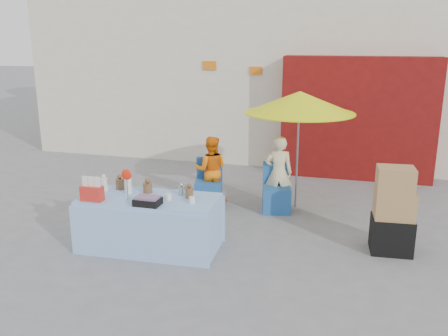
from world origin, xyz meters
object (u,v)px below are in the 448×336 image
(chair_left, at_px, (209,191))
(box_stack, at_px, (393,213))
(vendor_orange, at_px, (211,170))
(market_table, at_px, (150,222))
(chair_right, at_px, (276,197))
(vendor_beige, at_px, (279,173))
(umbrella, at_px, (300,103))

(chair_left, height_order, box_stack, box_stack)
(vendor_orange, bearing_deg, box_stack, 143.86)
(market_table, bearing_deg, vendor_orange, 80.28)
(chair_right, xyz_separation_m, box_stack, (1.85, -1.21, 0.32))
(market_table, distance_m, vendor_beige, 2.63)
(chair_right, height_order, vendor_beige, vendor_beige)
(chair_left, distance_m, vendor_orange, 0.39)
(umbrella, bearing_deg, chair_right, -136.84)
(market_table, distance_m, box_stack, 3.46)
(chair_left, xyz_separation_m, vendor_orange, (0.00, 0.13, 0.37))
(vendor_orange, distance_m, box_stack, 3.37)
(chair_left, bearing_deg, umbrella, -2.32)
(vendor_beige, height_order, umbrella, umbrella)
(chair_right, xyz_separation_m, umbrella, (0.30, 0.28, 1.64))
(market_table, height_order, chair_left, market_table)
(market_table, xyz_separation_m, vendor_beige, (1.52, 2.13, 0.27))
(vendor_beige, bearing_deg, market_table, 41.91)
(chair_left, relative_size, umbrella, 0.41)
(umbrella, bearing_deg, market_table, -128.48)
(vendor_beige, bearing_deg, umbrella, -166.14)
(market_table, height_order, chair_right, market_table)
(market_table, height_order, vendor_beige, vendor_beige)
(market_table, relative_size, box_stack, 1.63)
(chair_right, bearing_deg, vendor_beige, 75.82)
(chair_right, distance_m, box_stack, 2.23)
(market_table, height_order, umbrella, umbrella)
(vendor_orange, relative_size, vendor_beige, 0.94)
(vendor_orange, distance_m, vendor_beige, 1.25)
(market_table, xyz_separation_m, chair_right, (1.51, 2.00, -0.14))
(vendor_orange, bearing_deg, vendor_beige, 167.30)
(umbrella, relative_size, box_stack, 1.67)
(umbrella, height_order, box_stack, umbrella)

